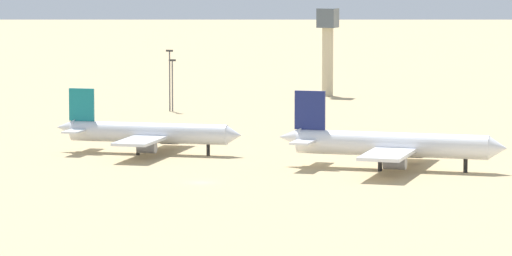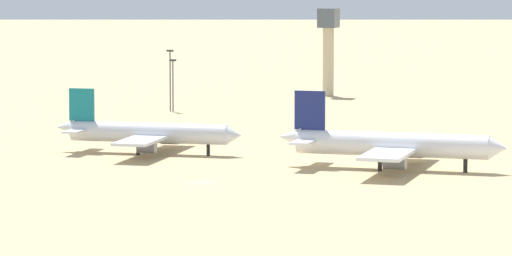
{
  "view_description": "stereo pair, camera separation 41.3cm",
  "coord_description": "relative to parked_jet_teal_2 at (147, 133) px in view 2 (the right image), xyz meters",
  "views": [
    {
      "loc": [
        102.82,
        -246.71,
        38.8
      ],
      "look_at": [
        -2.55,
        34.33,
        6.0
      ],
      "focal_mm": 108.43,
      "sensor_mm": 36.0,
      "label": 1
    },
    {
      "loc": [
        103.21,
        -246.57,
        38.8
      ],
      "look_at": [
        -2.55,
        34.33,
        6.0
      ],
      "focal_mm": 108.43,
      "sensor_mm": 36.0,
      "label": 2
    }
  ],
  "objects": [
    {
      "name": "control_tower",
      "position": [
        -6.92,
        138.99,
        10.86
      ],
      "size": [
        5.2,
        5.2,
        25.0
      ],
      "color": "#C6B793",
      "rests_on": "ground"
    },
    {
      "name": "parked_jet_teal_2",
      "position": [
        0.0,
        0.0,
        0.0
      ],
      "size": [
        39.05,
        33.07,
        12.89
      ],
      "rotation": [
        0.0,
        0.0,
        0.12
      ],
      "color": "silver",
      "rests_on": "ground"
    },
    {
      "name": "ground",
      "position": [
        25.56,
        -33.44,
        -4.23
      ],
      "size": [
        4000.0,
        4000.0,
        0.0
      ],
      "primitive_type": "plane",
      "color": "tan"
    },
    {
      "name": "parked_jet_navy_3",
      "position": [
        51.92,
        -5.49,
        0.46
      ],
      "size": [
        43.3,
        36.47,
        14.3
      ],
      "rotation": [
        0.0,
        0.0,
        0.07
      ],
      "color": "white",
      "rests_on": "ground"
    },
    {
      "name": "light_pole_mid",
      "position": [
        -30.16,
        81.66,
        3.65
      ],
      "size": [
        1.8,
        0.5,
        13.41
      ],
      "color": "#59595E",
      "rests_on": "ground"
    },
    {
      "name": "light_pole_west",
      "position": [
        -30.88,
        81.55,
        4.9
      ],
      "size": [
        1.8,
        0.5,
        15.83
      ],
      "color": "#59595E",
      "rests_on": "ground"
    }
  ]
}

